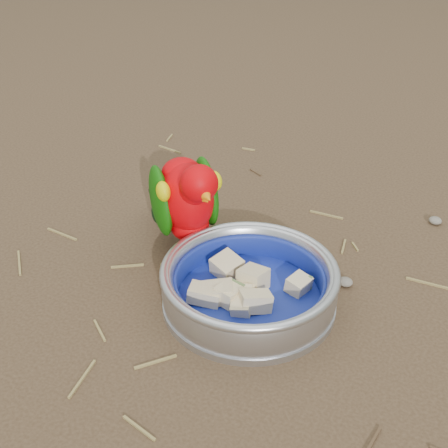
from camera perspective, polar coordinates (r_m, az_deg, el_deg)
The scene contains 6 objects.
ground at distance 0.90m, azimuth 3.23°, elevation -5.24°, with size 60.00×60.00×0.00m, color #473423.
food_bowl at distance 0.85m, azimuth 2.30°, elevation -6.96°, with size 0.23×0.23×0.02m, color #B2B2BA.
bowl_wall at distance 0.83m, azimuth 2.34°, elevation -5.35°, with size 0.23×0.23×0.04m, color #B2B2BA, non-canonical shape.
fruit_wedges at distance 0.84m, azimuth 2.33°, elevation -5.74°, with size 0.14×0.14×0.03m, color beige, non-canonical shape.
lory_parrot at distance 0.91m, azimuth -3.37°, elevation 1.62°, with size 0.10×0.20×0.17m, color #CA0005, non-canonical shape.
ground_debris at distance 0.93m, azimuth 3.19°, elevation -3.44°, with size 0.90×0.80×0.01m, color olive, non-canonical shape.
Camera 1 is at (0.31, -0.64, 0.54)m, focal length 50.00 mm.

